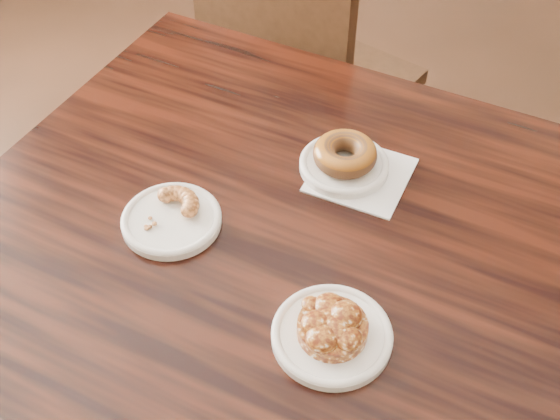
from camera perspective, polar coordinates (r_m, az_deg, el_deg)
The scene contains 9 objects.
cafe_table at distance 1.32m, azimuth -0.69°, elevation -14.35°, with size 0.99×0.99×0.75m, color black.
chair_far at distance 1.82m, azimuth 2.93°, elevation 10.13°, with size 0.45×0.45×0.90m, color black, non-canonical shape.
napkin at distance 1.13m, azimuth 6.57°, elevation 2.85°, with size 0.15×0.15×0.00m, color white.
plate_donut at distance 1.14m, azimuth 5.22°, elevation 3.66°, with size 0.14×0.14×0.01m, color white.
plate_cruller at distance 1.06m, azimuth -8.80°, elevation -0.84°, with size 0.15×0.15×0.01m, color white.
plate_fritter at distance 0.93m, azimuth 4.23°, elevation -10.13°, with size 0.16×0.16×0.01m, color white.
glazed_donut at distance 1.12m, azimuth 5.31°, elevation 4.56°, with size 0.10×0.10×0.04m, color brown.
apple_fritter at distance 0.91m, azimuth 4.30°, elevation -9.41°, with size 0.13×0.13×0.03m, color #401306, non-canonical shape.
cruller_fragment at distance 1.05m, azimuth -8.91°, elevation -0.17°, with size 0.09×0.09×0.02m, color #623213, non-canonical shape.
Camera 1 is at (0.06, -0.74, 1.53)m, focal length 45.00 mm.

